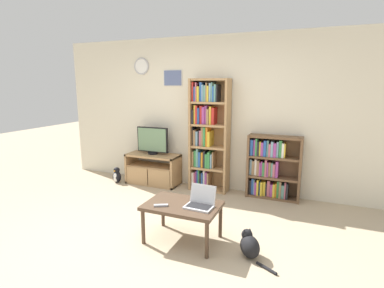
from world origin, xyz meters
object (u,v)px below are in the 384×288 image
television (153,141)px  remote_near_laptop (161,205)px  bookshelf_tall (207,135)px  tv_stand (153,169)px  bookshelf_short (270,168)px  coffee_table (182,208)px  cat (249,245)px  laptop (201,201)px  penguin_figurine (117,176)px

television → remote_near_laptop: size_ratio=3.73×
remote_near_laptop → bookshelf_tall: bearing=-23.9°
television → remote_near_laptop: 2.20m
tv_stand → bookshelf_tall: bearing=5.9°
bookshelf_short → coffee_table: (-0.74, -1.78, -0.09)m
television → cat: size_ratio=1.28×
tv_stand → remote_near_laptop: (1.14, -1.81, 0.18)m
tv_stand → television: size_ratio=1.60×
laptop → remote_near_laptop: (-0.41, -0.17, -0.05)m
tv_stand → television: bearing=109.3°
remote_near_laptop → penguin_figurine: bearing=20.4°
remote_near_laptop → cat: bearing=-111.3°
bookshelf_tall → penguin_figurine: size_ratio=6.44×
bookshelf_short → cat: bookshelf_short is taller
tv_stand → television: television is taller
television → bookshelf_tall: (1.02, 0.07, 0.16)m
television → bookshelf_short: (2.09, 0.09, -0.31)m
television → bookshelf_short: bearing=2.4°
bookshelf_short → coffee_table: size_ratio=1.19×
bookshelf_tall → bookshelf_short: size_ratio=1.86×
coffee_table → cat: coffee_table is taller
coffee_table → bookshelf_tall: bearing=100.7°
bookshelf_tall → coffee_table: (0.33, -1.76, -0.56)m
penguin_figurine → laptop: bearing=-33.0°
coffee_table → remote_near_laptop: 0.26m
bookshelf_short → remote_near_laptop: 2.15m
bookshelf_tall → television: bearing=-176.2°
bookshelf_tall → cat: bearing=-57.9°
remote_near_laptop → cat: remote_near_laptop is taller
laptop → coffee_table: bearing=-171.8°
penguin_figurine → bookshelf_tall: bearing=10.6°
bookshelf_short → laptop: size_ratio=3.17×
bookshelf_short → penguin_figurine: bookshelf_short is taller
cat → penguin_figurine: (-2.79, 1.49, 0.01)m
bookshelf_tall → remote_near_laptop: 1.98m
tv_stand → remote_near_laptop: tv_stand is taller
coffee_table → remote_near_laptop: bearing=-143.0°
coffee_table → remote_near_laptop: size_ratio=5.28×
cat → tv_stand: bearing=102.8°
penguin_figurine → bookshelf_short: bearing=6.9°
tv_stand → remote_near_laptop: bearing=-57.7°
cat → coffee_table: bearing=138.7°
bookshelf_tall → cat: bookshelf_tall is taller
cat → remote_near_laptop: bearing=147.8°
laptop → penguin_figurine: laptop is taller
tv_stand → bookshelf_tall: (1.01, 0.10, 0.68)m
television → bookshelf_tall: 1.04m
cat → laptop: bearing=136.0°
television → bookshelf_short: 2.12m
television → bookshelf_tall: bookshelf_tall is taller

